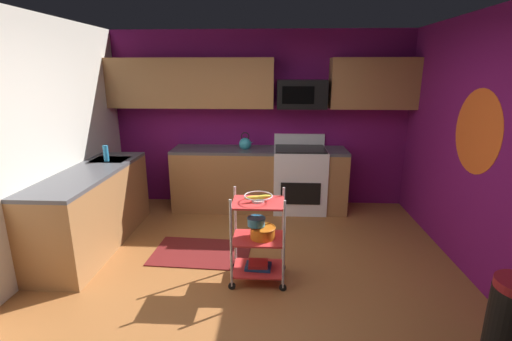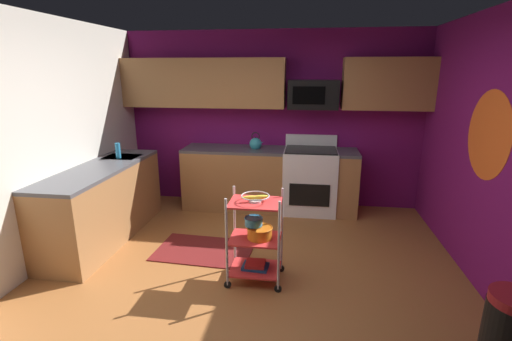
% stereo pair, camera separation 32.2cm
% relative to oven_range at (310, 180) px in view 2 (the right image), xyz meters
% --- Properties ---
extents(floor, '(4.40, 4.80, 0.04)m').
position_rel_oven_range_xyz_m(floor, '(-0.60, -2.10, -0.50)').
color(floor, '#995B2D').
rests_on(floor, ground).
extents(wall_back, '(4.52, 0.06, 2.60)m').
position_rel_oven_range_xyz_m(wall_back, '(-0.60, 0.33, 0.82)').
color(wall_back, '#6B1156').
rests_on(wall_back, ground).
extents(wall_left, '(0.06, 4.80, 2.60)m').
position_rel_oven_range_xyz_m(wall_left, '(-2.83, -2.10, 0.82)').
color(wall_left, silver).
rests_on(wall_left, ground).
extents(wall_flower_decal, '(0.00, 0.84, 0.84)m').
position_rel_oven_range_xyz_m(wall_flower_decal, '(1.60, -1.58, 0.97)').
color(wall_flower_decal, '#E5591E').
extents(counter_run, '(3.47, 2.59, 0.92)m').
position_rel_oven_range_xyz_m(counter_run, '(-1.44, -0.57, -0.01)').
color(counter_run, '#9E6B3D').
rests_on(counter_run, ground).
extents(oven_range, '(0.76, 0.65, 1.10)m').
position_rel_oven_range_xyz_m(oven_range, '(0.00, 0.00, 0.00)').
color(oven_range, white).
rests_on(oven_range, ground).
extents(upper_cabinets, '(4.40, 0.33, 0.70)m').
position_rel_oven_range_xyz_m(upper_cabinets, '(-0.73, 0.13, 1.37)').
color(upper_cabinets, '#9E6B3D').
extents(microwave, '(0.70, 0.39, 0.40)m').
position_rel_oven_range_xyz_m(microwave, '(-0.00, 0.10, 1.22)').
color(microwave, black).
extents(rolling_cart, '(0.56, 0.40, 0.91)m').
position_rel_oven_range_xyz_m(rolling_cart, '(-0.52, -1.98, -0.03)').
color(rolling_cart, silver).
rests_on(rolling_cart, ground).
extents(fruit_bowl, '(0.27, 0.27, 0.07)m').
position_rel_oven_range_xyz_m(fruit_bowl, '(-0.52, -1.98, 0.40)').
color(fruit_bowl, silver).
rests_on(fruit_bowl, rolling_cart).
extents(mixing_bowl_large, '(0.25, 0.25, 0.11)m').
position_rel_oven_range_xyz_m(mixing_bowl_large, '(-0.48, -1.98, 0.04)').
color(mixing_bowl_large, orange).
rests_on(mixing_bowl_large, rolling_cart).
extents(mixing_bowl_small, '(0.18, 0.18, 0.08)m').
position_rel_oven_range_xyz_m(mixing_bowl_small, '(-0.54, -1.95, 0.14)').
color(mixing_bowl_small, '#338CBF').
rests_on(mixing_bowl_small, rolling_cart).
extents(book_stack, '(0.27, 0.20, 0.06)m').
position_rel_oven_range_xyz_m(book_stack, '(-0.52, -1.98, -0.32)').
color(book_stack, '#1E4C8C').
rests_on(book_stack, rolling_cart).
extents(kettle, '(0.21, 0.18, 0.26)m').
position_rel_oven_range_xyz_m(kettle, '(-0.80, -0.00, 0.52)').
color(kettle, teal).
rests_on(kettle, counter_run).
extents(dish_soap_bottle, '(0.06, 0.06, 0.20)m').
position_rel_oven_range_xyz_m(dish_soap_bottle, '(-2.50, -0.85, 0.54)').
color(dish_soap_bottle, '#2D8CBF').
rests_on(dish_soap_bottle, counter_run).
extents(trash_can, '(0.34, 0.42, 0.66)m').
position_rel_oven_range_xyz_m(trash_can, '(1.30, -2.97, -0.15)').
color(trash_can, black).
rests_on(trash_can, ground).
extents(floor_rug, '(1.13, 0.75, 0.01)m').
position_rel_oven_range_xyz_m(floor_rug, '(-1.20, -1.47, -0.47)').
color(floor_rug, maroon).
rests_on(floor_rug, ground).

